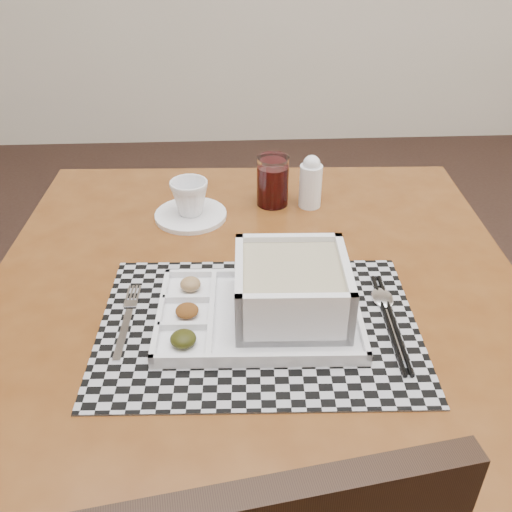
# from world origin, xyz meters

# --- Properties ---
(dining_table) EXTENTS (0.97, 0.97, 0.71)m
(dining_table) POSITION_xyz_m (-0.03, 0.09, 0.63)
(dining_table) COLOR #5D2F11
(dining_table) RESTS_ON ground
(placemat) EXTENTS (0.51, 0.37, 0.00)m
(placemat) POSITION_xyz_m (-0.04, -0.04, 0.71)
(placemat) COLOR #A7A7AE
(placemat) RESTS_ON dining_table
(serving_tray) EXTENTS (0.33, 0.23, 0.10)m
(serving_tray) POSITION_xyz_m (0.00, -0.02, 0.75)
(serving_tray) COLOR white
(serving_tray) RESTS_ON placemat
(fork) EXTENTS (0.02, 0.19, 0.00)m
(fork) POSITION_xyz_m (-0.25, -0.01, 0.71)
(fork) COLOR silver
(fork) RESTS_ON placemat
(spoon) EXTENTS (0.04, 0.18, 0.01)m
(spoon) POSITION_xyz_m (0.17, 0.00, 0.71)
(spoon) COLOR silver
(spoon) RESTS_ON placemat
(chopsticks) EXTENTS (0.03, 0.24, 0.01)m
(chopsticks) POSITION_xyz_m (0.17, -0.04, 0.71)
(chopsticks) COLOR black
(chopsticks) RESTS_ON placemat
(saucer) EXTENTS (0.15, 0.15, 0.01)m
(saucer) POSITION_xyz_m (-0.16, 0.32, 0.71)
(saucer) COLOR white
(saucer) RESTS_ON dining_table
(cup) EXTENTS (0.09, 0.09, 0.07)m
(cup) POSITION_xyz_m (-0.16, 0.32, 0.75)
(cup) COLOR white
(cup) RESTS_ON saucer
(juice_glass) EXTENTS (0.07, 0.07, 0.11)m
(juice_glass) POSITION_xyz_m (0.02, 0.37, 0.76)
(juice_glass) COLOR white
(juice_glass) RESTS_ON dining_table
(creamer_bottle) EXTENTS (0.05, 0.05, 0.12)m
(creamer_bottle) POSITION_xyz_m (0.10, 0.36, 0.76)
(creamer_bottle) COLOR white
(creamer_bottle) RESTS_ON dining_table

